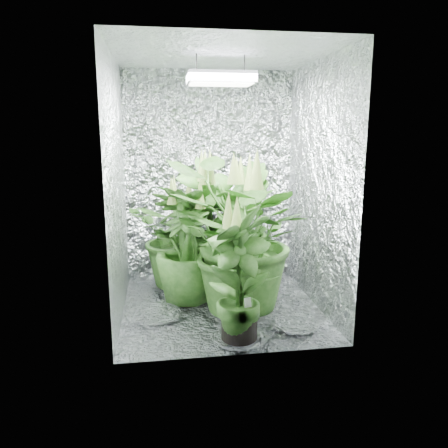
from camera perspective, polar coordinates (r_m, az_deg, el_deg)
name	(u,v)px	position (r m, az deg, el deg)	size (l,w,h in m)	color
ground	(221,307)	(3.71, -0.39, -10.82)	(1.60, 1.60, 0.00)	white
walls	(221,188)	(3.45, -0.42, 4.69)	(1.62, 1.62, 2.00)	white
ceiling	(221,54)	(3.46, -0.45, 21.32)	(1.60, 1.60, 0.01)	white
grow_lamp	(221,79)	(3.44, -0.44, 18.46)	(0.50, 0.30, 0.22)	gray
plant_a	(181,236)	(4.02, -5.58, -1.53)	(1.14, 1.14, 1.06)	black
plant_b	(210,227)	(3.91, -1.84, -0.39)	(0.86, 0.86, 1.29)	black
plant_c	(240,228)	(4.00, 2.07, -0.46)	(0.69, 0.69, 1.24)	black
plant_d	(187,246)	(3.68, -4.85, -2.86)	(0.71, 0.71, 1.07)	black
plant_e	(242,238)	(3.39, 2.31, -1.87)	(1.47, 1.47, 1.31)	black
plant_f	(240,276)	(2.95, 2.04, -6.80)	(0.71, 0.71, 1.05)	black
circulation_fan	(272,264)	(4.35, 6.27, -5.24)	(0.19, 0.31, 0.37)	black
plant_label	(248,303)	(3.00, 3.13, -10.32)	(0.05, 0.01, 0.08)	white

